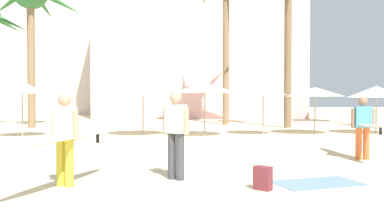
{
  "coord_description": "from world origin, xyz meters",
  "views": [
    {
      "loc": [
        -0.34,
        -5.73,
        1.64
      ],
      "look_at": [
        0.24,
        4.45,
        1.37
      ],
      "focal_mm": 36.47,
      "sensor_mm": 36.0,
      "label": 1
    }
  ],
  "objects_px": {
    "palm_tree_center": "(30,1)",
    "cafe_umbrella_6": "(315,92)",
    "cafe_umbrella_4": "(143,89)",
    "backpack": "(263,178)",
    "cafe_umbrella_2": "(205,87)",
    "person_far_right": "(360,125)",
    "cafe_umbrella_0": "(376,92)",
    "cafe_umbrella_1": "(263,90)",
    "person_far_left": "(63,137)",
    "person_mid_left": "(176,131)",
    "cafe_umbrella_5": "(22,87)",
    "beach_towel": "(318,183)"
  },
  "relations": [
    {
      "from": "palm_tree_center",
      "to": "cafe_umbrella_6",
      "type": "relative_size",
      "value": 3.18
    },
    {
      "from": "cafe_umbrella_4",
      "to": "backpack",
      "type": "xyz_separation_m",
      "value": [
        2.83,
        -10.29,
        -1.8
      ]
    },
    {
      "from": "cafe_umbrella_2",
      "to": "person_far_right",
      "type": "relative_size",
      "value": 0.88
    },
    {
      "from": "cafe_umbrella_0",
      "to": "cafe_umbrella_2",
      "type": "distance_m",
      "value": 7.91
    },
    {
      "from": "cafe_umbrella_1",
      "to": "backpack",
      "type": "relative_size",
      "value": 5.35
    },
    {
      "from": "person_far_right",
      "to": "person_far_left",
      "type": "bearing_deg",
      "value": 119.81
    },
    {
      "from": "person_far_left",
      "to": "person_far_right",
      "type": "bearing_deg",
      "value": 138.87
    },
    {
      "from": "backpack",
      "to": "person_mid_left",
      "type": "relative_size",
      "value": 0.24
    },
    {
      "from": "backpack",
      "to": "cafe_umbrella_1",
      "type": "bearing_deg",
      "value": 29.63
    },
    {
      "from": "person_far_right",
      "to": "cafe_umbrella_5",
      "type": "bearing_deg",
      "value": 66.9
    },
    {
      "from": "backpack",
      "to": "person_mid_left",
      "type": "bearing_deg",
      "value": 101.33
    },
    {
      "from": "cafe_umbrella_2",
      "to": "person_mid_left",
      "type": "xyz_separation_m",
      "value": [
        -1.36,
        -8.72,
        -1.11
      ]
    },
    {
      "from": "cafe_umbrella_1",
      "to": "backpack",
      "type": "xyz_separation_m",
      "value": [
        -2.47,
        -10.22,
        -1.8
      ]
    },
    {
      "from": "cafe_umbrella_2",
      "to": "cafe_umbrella_5",
      "type": "bearing_deg",
      "value": 178.92
    },
    {
      "from": "cafe_umbrella_6",
      "to": "person_mid_left",
      "type": "height_order",
      "value": "cafe_umbrella_6"
    },
    {
      "from": "person_mid_left",
      "to": "person_far_left",
      "type": "bearing_deg",
      "value": -38.37
    },
    {
      "from": "cafe_umbrella_1",
      "to": "person_mid_left",
      "type": "distance_m",
      "value": 10.14
    },
    {
      "from": "cafe_umbrella_5",
      "to": "person_mid_left",
      "type": "height_order",
      "value": "cafe_umbrella_5"
    },
    {
      "from": "backpack",
      "to": "person_far_left",
      "type": "bearing_deg",
      "value": 127.39
    },
    {
      "from": "palm_tree_center",
      "to": "cafe_umbrella_0",
      "type": "relative_size",
      "value": 3.3
    },
    {
      "from": "cafe_umbrella_6",
      "to": "person_far_left",
      "type": "distance_m",
      "value": 13.24
    },
    {
      "from": "cafe_umbrella_5",
      "to": "person_far_right",
      "type": "xyz_separation_m",
      "value": [
        11.25,
        -6.47,
        -1.16
      ]
    },
    {
      "from": "cafe_umbrella_2",
      "to": "backpack",
      "type": "bearing_deg",
      "value": -88.99
    },
    {
      "from": "cafe_umbrella_2",
      "to": "backpack",
      "type": "distance_m",
      "value": 9.86
    },
    {
      "from": "cafe_umbrella_6",
      "to": "beach_towel",
      "type": "xyz_separation_m",
      "value": [
        -3.74,
        -10.03,
        -1.89
      ]
    },
    {
      "from": "cafe_umbrella_4",
      "to": "cafe_umbrella_6",
      "type": "height_order",
      "value": "cafe_umbrella_4"
    },
    {
      "from": "palm_tree_center",
      "to": "person_mid_left",
      "type": "bearing_deg",
      "value": -61.14
    },
    {
      "from": "person_far_right",
      "to": "backpack",
      "type": "bearing_deg",
      "value": 141.05
    },
    {
      "from": "cafe_umbrella_6",
      "to": "person_mid_left",
      "type": "relative_size",
      "value": 1.5
    },
    {
      "from": "person_far_left",
      "to": "person_mid_left",
      "type": "bearing_deg",
      "value": 131.88
    },
    {
      "from": "cafe_umbrella_1",
      "to": "cafe_umbrella_6",
      "type": "xyz_separation_m",
      "value": [
        2.44,
        0.25,
        -0.1
      ]
    },
    {
      "from": "cafe_umbrella_0",
      "to": "cafe_umbrella_5",
      "type": "distance_m",
      "value": 15.53
    },
    {
      "from": "person_mid_left",
      "to": "person_far_right",
      "type": "bearing_deg",
      "value": 151.33
    },
    {
      "from": "cafe_umbrella_2",
      "to": "cafe_umbrella_6",
      "type": "height_order",
      "value": "cafe_umbrella_2"
    },
    {
      "from": "cafe_umbrella_4",
      "to": "person_far_right",
      "type": "height_order",
      "value": "cafe_umbrella_4"
    },
    {
      "from": "person_mid_left",
      "to": "cafe_umbrella_5",
      "type": "bearing_deg",
      "value": -109.08
    },
    {
      "from": "palm_tree_center",
      "to": "person_far_left",
      "type": "height_order",
      "value": "palm_tree_center"
    },
    {
      "from": "beach_towel",
      "to": "cafe_umbrella_4",
      "type": "bearing_deg",
      "value": 112.06
    },
    {
      "from": "beach_towel",
      "to": "person_mid_left",
      "type": "bearing_deg",
      "value": 169.21
    },
    {
      "from": "cafe_umbrella_0",
      "to": "cafe_umbrella_5",
      "type": "bearing_deg",
      "value": -178.01
    },
    {
      "from": "backpack",
      "to": "cafe_umbrella_6",
      "type": "bearing_deg",
      "value": 18.09
    },
    {
      "from": "cafe_umbrella_1",
      "to": "beach_towel",
      "type": "distance_m",
      "value": 10.06
    },
    {
      "from": "cafe_umbrella_1",
      "to": "cafe_umbrella_2",
      "type": "xyz_separation_m",
      "value": [
        -2.64,
        -0.54,
        0.08
      ]
    },
    {
      "from": "cafe_umbrella_4",
      "to": "person_far_left",
      "type": "xyz_separation_m",
      "value": [
        -0.76,
        -9.93,
        -1.08
      ]
    },
    {
      "from": "cafe_umbrella_1",
      "to": "cafe_umbrella_5",
      "type": "relative_size",
      "value": 0.97
    },
    {
      "from": "cafe_umbrella_0",
      "to": "beach_towel",
      "type": "xyz_separation_m",
      "value": [
        -6.54,
        -9.92,
        -1.9
      ]
    },
    {
      "from": "backpack",
      "to": "person_far_left",
      "type": "distance_m",
      "value": 3.68
    },
    {
      "from": "cafe_umbrella_0",
      "to": "cafe_umbrella_4",
      "type": "distance_m",
      "value": 10.53
    },
    {
      "from": "cafe_umbrella_4",
      "to": "cafe_umbrella_1",
      "type": "bearing_deg",
      "value": -0.85
    },
    {
      "from": "cafe_umbrella_0",
      "to": "beach_towel",
      "type": "height_order",
      "value": "cafe_umbrella_0"
    }
  ]
}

